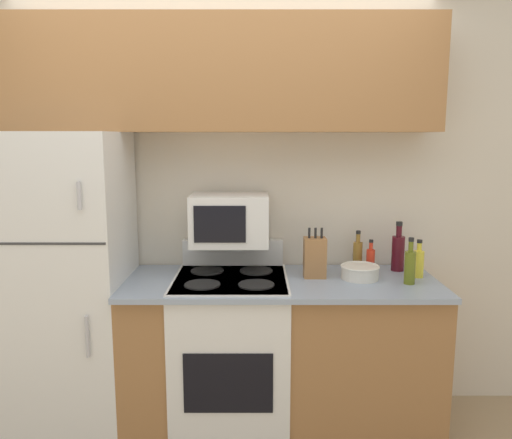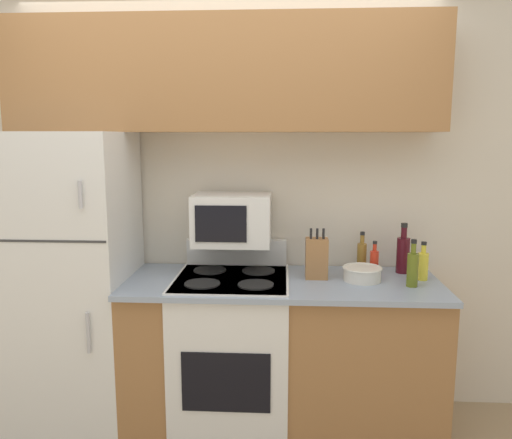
# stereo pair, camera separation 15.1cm
# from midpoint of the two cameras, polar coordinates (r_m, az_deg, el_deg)

# --- Properties ---
(wall_back) EXTENTS (8.00, 0.05, 2.55)m
(wall_back) POSITION_cam_midpoint_polar(r_m,az_deg,el_deg) (3.14, -4.96, 1.59)
(wall_back) COLOR beige
(wall_back) RESTS_ON ground_plane
(lower_cabinets) EXTENTS (1.77, 0.68, 0.90)m
(lower_cabinets) POSITION_cam_midpoint_polar(r_m,az_deg,el_deg) (3.02, 1.46, -15.04)
(lower_cabinets) COLOR #9E6B3D
(lower_cabinets) RESTS_ON ground_plane
(refrigerator) EXTENTS (0.69, 0.65, 1.73)m
(refrigerator) POSITION_cam_midpoint_polar(r_m,az_deg,el_deg) (3.09, -22.15, -6.99)
(refrigerator) COLOR white
(refrigerator) RESTS_ON ground_plane
(upper_cabinets) EXTENTS (2.46, 0.32, 0.63)m
(upper_cabinets) POSITION_cam_midpoint_polar(r_m,az_deg,el_deg) (2.95, -5.51, 16.08)
(upper_cabinets) COLOR #9E6B3D
(upper_cabinets) RESTS_ON refrigerator
(stove) EXTENTS (0.65, 0.66, 1.07)m
(stove) POSITION_cam_midpoint_polar(r_m,az_deg,el_deg) (3.01, -4.25, -14.76)
(stove) COLOR white
(stove) RESTS_ON ground_plane
(microwave) EXTENTS (0.45, 0.33, 0.30)m
(microwave) POSITION_cam_midpoint_polar(r_m,az_deg,el_deg) (2.93, -4.42, -0.00)
(microwave) COLOR white
(microwave) RESTS_ON stove
(knife_block) EXTENTS (0.13, 0.10, 0.29)m
(knife_block) POSITION_cam_midpoint_polar(r_m,az_deg,el_deg) (2.88, 5.33, -4.33)
(knife_block) COLOR #9E6B3D
(knife_block) RESTS_ON lower_cabinets
(bowl) EXTENTS (0.22, 0.22, 0.08)m
(bowl) POSITION_cam_midpoint_polar(r_m,az_deg,el_deg) (2.90, 10.43, -5.89)
(bowl) COLOR silver
(bowl) RESTS_ON lower_cabinets
(bottle_hot_sauce) EXTENTS (0.05, 0.05, 0.20)m
(bottle_hot_sauce) POSITION_cam_midpoint_polar(r_m,az_deg,el_deg) (3.04, 11.65, -4.54)
(bottle_hot_sauce) COLOR red
(bottle_hot_sauce) RESTS_ON lower_cabinets
(bottle_vinegar) EXTENTS (0.06, 0.06, 0.24)m
(bottle_vinegar) POSITION_cam_midpoint_polar(r_m,az_deg,el_deg) (3.09, 10.26, -3.93)
(bottle_vinegar) COLOR olive
(bottle_vinegar) RESTS_ON lower_cabinets
(bottle_olive_oil) EXTENTS (0.06, 0.06, 0.26)m
(bottle_olive_oil) POSITION_cam_midpoint_polar(r_m,az_deg,el_deg) (2.85, 15.83, -5.13)
(bottle_olive_oil) COLOR #5B6619
(bottle_olive_oil) RESTS_ON lower_cabinets
(bottle_wine_red) EXTENTS (0.08, 0.08, 0.30)m
(bottle_wine_red) POSITION_cam_midpoint_polar(r_m,az_deg,el_deg) (3.11, 14.68, -3.57)
(bottle_wine_red) COLOR #470F19
(bottle_wine_red) RESTS_ON lower_cabinets
(bottle_cooking_spray) EXTENTS (0.06, 0.06, 0.22)m
(bottle_cooking_spray) POSITION_cam_midpoint_polar(r_m,az_deg,el_deg) (3.00, 16.81, -4.75)
(bottle_cooking_spray) COLOR gold
(bottle_cooking_spray) RESTS_ON lower_cabinets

